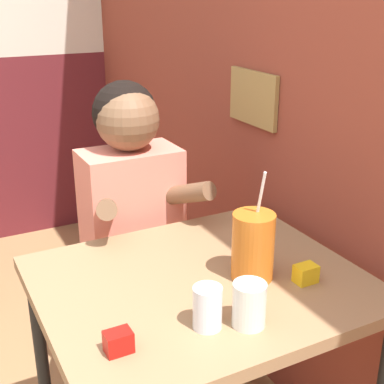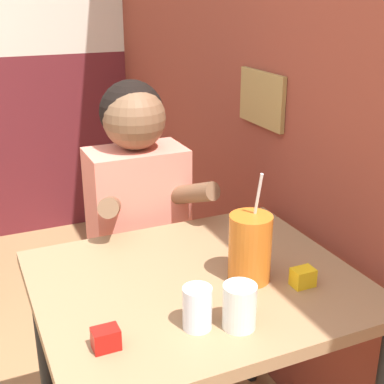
# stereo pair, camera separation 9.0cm
# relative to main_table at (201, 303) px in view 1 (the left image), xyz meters

# --- Properties ---
(brick_wall_right) EXTENTS (0.08, 4.47, 2.70)m
(brick_wall_right) POSITION_rel_main_table_xyz_m (0.50, 0.88, 0.70)
(brick_wall_right) COLOR brown
(brick_wall_right) RESTS_ON ground_plane
(main_table) EXTENTS (0.87, 0.74, 0.72)m
(main_table) POSITION_rel_main_table_xyz_m (0.00, 0.00, 0.00)
(main_table) COLOR #93704C
(main_table) RESTS_ON ground_plane
(person_seated) EXTENTS (0.42, 0.41, 1.18)m
(person_seated) POSITION_rel_main_table_xyz_m (0.01, 0.53, -0.01)
(person_seated) COLOR #EA7F6B
(person_seated) RESTS_ON ground_plane
(cocktail_pitcher) EXTENTS (0.12, 0.12, 0.31)m
(cocktail_pitcher) POSITION_rel_main_table_xyz_m (0.13, -0.06, 0.17)
(cocktail_pitcher) COLOR #C6661E
(cocktail_pitcher) RESTS_ON main_table
(glass_near_pitcher) EXTENTS (0.07, 0.07, 0.11)m
(glass_near_pitcher) POSITION_rel_main_table_xyz_m (-0.09, -0.20, 0.13)
(glass_near_pitcher) COLOR silver
(glass_near_pitcher) RESTS_ON main_table
(glass_center) EXTENTS (0.08, 0.08, 0.11)m
(glass_center) POSITION_rel_main_table_xyz_m (-0.00, -0.24, 0.13)
(glass_center) COLOR silver
(glass_center) RESTS_ON main_table
(condiment_ketchup) EXTENTS (0.06, 0.04, 0.05)m
(condiment_ketchup) POSITION_rel_main_table_xyz_m (-0.31, -0.19, 0.10)
(condiment_ketchup) COLOR #B7140F
(condiment_ketchup) RESTS_ON main_table
(condiment_mustard) EXTENTS (0.06, 0.04, 0.05)m
(condiment_mustard) POSITION_rel_main_table_xyz_m (0.24, -0.14, 0.10)
(condiment_mustard) COLOR yellow
(condiment_mustard) RESTS_ON main_table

